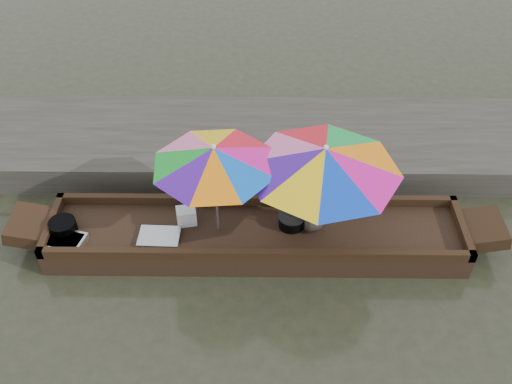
{
  "coord_description": "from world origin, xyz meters",
  "views": [
    {
      "loc": [
        0.06,
        -5.78,
        6.33
      ],
      "look_at": [
        0.0,
        0.1,
        1.0
      ],
      "focal_mm": 40.0,
      "sensor_mm": 36.0,
      "label": 1
    }
  ],
  "objects_px": {
    "cooking_pot": "(63,227)",
    "supply_bag": "(186,216)",
    "charcoal_grill": "(292,221)",
    "umbrella_stern": "(322,191)",
    "boat_hull": "(256,238)",
    "tray_crayfish": "(63,241)",
    "vendor": "(315,203)",
    "umbrella_bow": "(216,190)",
    "tray_scallop": "(159,237)"
  },
  "relations": [
    {
      "from": "charcoal_grill",
      "to": "tray_scallop",
      "type": "bearing_deg",
      "value": -171.46
    },
    {
      "from": "tray_crayfish",
      "to": "tray_scallop",
      "type": "relative_size",
      "value": 1.0
    },
    {
      "from": "cooking_pot",
      "to": "tray_scallop",
      "type": "xyz_separation_m",
      "value": [
        1.39,
        -0.11,
        -0.07
      ]
    },
    {
      "from": "vendor",
      "to": "umbrella_bow",
      "type": "relative_size",
      "value": 0.58
    },
    {
      "from": "umbrella_bow",
      "to": "umbrella_stern",
      "type": "distance_m",
      "value": 1.44
    },
    {
      "from": "tray_scallop",
      "to": "cooking_pot",
      "type": "bearing_deg",
      "value": 175.5
    },
    {
      "from": "cooking_pot",
      "to": "charcoal_grill",
      "type": "height_order",
      "value": "cooking_pot"
    },
    {
      "from": "boat_hull",
      "to": "umbrella_stern",
      "type": "distance_m",
      "value": 1.31
    },
    {
      "from": "boat_hull",
      "to": "charcoal_grill",
      "type": "relative_size",
      "value": 15.99
    },
    {
      "from": "charcoal_grill",
      "to": "umbrella_bow",
      "type": "bearing_deg",
      "value": -174.8
    },
    {
      "from": "tray_crayfish",
      "to": "umbrella_bow",
      "type": "bearing_deg",
      "value": 7.82
    },
    {
      "from": "tray_scallop",
      "to": "supply_bag",
      "type": "relative_size",
      "value": 2.09
    },
    {
      "from": "tray_scallop",
      "to": "umbrella_stern",
      "type": "distance_m",
      "value": 2.4
    },
    {
      "from": "cooking_pot",
      "to": "umbrella_bow",
      "type": "bearing_deg",
      "value": 2.03
    },
    {
      "from": "tray_crayfish",
      "to": "umbrella_stern",
      "type": "relative_size",
      "value": 0.28
    },
    {
      "from": "charcoal_grill",
      "to": "vendor",
      "type": "xyz_separation_m",
      "value": [
        0.31,
        -0.04,
        0.41
      ]
    },
    {
      "from": "tray_crayfish",
      "to": "cooking_pot",
      "type": "bearing_deg",
      "value": 102.8
    },
    {
      "from": "tray_crayfish",
      "to": "umbrella_stern",
      "type": "height_order",
      "value": "umbrella_stern"
    },
    {
      "from": "tray_crayfish",
      "to": "charcoal_grill",
      "type": "height_order",
      "value": "charcoal_grill"
    },
    {
      "from": "boat_hull",
      "to": "umbrella_stern",
      "type": "bearing_deg",
      "value": 0.0
    },
    {
      "from": "tray_crayfish",
      "to": "umbrella_bow",
      "type": "height_order",
      "value": "umbrella_bow"
    },
    {
      "from": "umbrella_bow",
      "to": "cooking_pot",
      "type": "bearing_deg",
      "value": -177.97
    },
    {
      "from": "tray_crayfish",
      "to": "supply_bag",
      "type": "relative_size",
      "value": 2.09
    },
    {
      "from": "boat_hull",
      "to": "umbrella_bow",
      "type": "xyz_separation_m",
      "value": [
        -0.55,
        0.0,
        0.95
      ]
    },
    {
      "from": "tray_crayfish",
      "to": "charcoal_grill",
      "type": "bearing_deg",
      "value": 6.96
    },
    {
      "from": "charcoal_grill",
      "to": "cooking_pot",
      "type": "bearing_deg",
      "value": -176.94
    },
    {
      "from": "supply_bag",
      "to": "umbrella_stern",
      "type": "relative_size",
      "value": 0.13
    },
    {
      "from": "cooking_pot",
      "to": "tray_scallop",
      "type": "height_order",
      "value": "cooking_pot"
    },
    {
      "from": "tray_crayfish",
      "to": "charcoal_grill",
      "type": "relative_size",
      "value": 1.55
    },
    {
      "from": "boat_hull",
      "to": "supply_bag",
      "type": "height_order",
      "value": "supply_bag"
    },
    {
      "from": "cooking_pot",
      "to": "supply_bag",
      "type": "bearing_deg",
      "value": 7.15
    },
    {
      "from": "cooking_pot",
      "to": "charcoal_grill",
      "type": "bearing_deg",
      "value": 3.06
    },
    {
      "from": "tray_crayfish",
      "to": "supply_bag",
      "type": "xyz_separation_m",
      "value": [
        1.71,
        0.44,
        0.09
      ]
    },
    {
      "from": "charcoal_grill",
      "to": "supply_bag",
      "type": "bearing_deg",
      "value": 178.35
    },
    {
      "from": "supply_bag",
      "to": "vendor",
      "type": "bearing_deg",
      "value": -2.55
    },
    {
      "from": "boat_hull",
      "to": "vendor",
      "type": "relative_size",
      "value": 6.12
    },
    {
      "from": "supply_bag",
      "to": "umbrella_bow",
      "type": "distance_m",
      "value": 0.81
    },
    {
      "from": "cooking_pot",
      "to": "vendor",
      "type": "relative_size",
      "value": 0.4
    },
    {
      "from": "boat_hull",
      "to": "tray_scallop",
      "type": "relative_size",
      "value": 10.32
    },
    {
      "from": "supply_bag",
      "to": "umbrella_bow",
      "type": "height_order",
      "value": "umbrella_bow"
    },
    {
      "from": "supply_bag",
      "to": "tray_scallop",
      "type": "bearing_deg",
      "value": -137.77
    },
    {
      "from": "tray_crayfish",
      "to": "umbrella_stern",
      "type": "xyz_separation_m",
      "value": [
        3.62,
        0.3,
        0.73
      ]
    },
    {
      "from": "cooking_pot",
      "to": "vendor",
      "type": "xyz_separation_m",
      "value": [
        3.6,
        0.14,
        0.39
      ]
    },
    {
      "from": "tray_scallop",
      "to": "umbrella_bow",
      "type": "xyz_separation_m",
      "value": [
        0.84,
        0.19,
        0.74
      ]
    },
    {
      "from": "umbrella_stern",
      "to": "cooking_pot",
      "type": "bearing_deg",
      "value": -178.77
    },
    {
      "from": "cooking_pot",
      "to": "supply_bag",
      "type": "xyz_separation_m",
      "value": [
        1.76,
        0.22,
        0.03
      ]
    },
    {
      "from": "boat_hull",
      "to": "tray_scallop",
      "type": "xyz_separation_m",
      "value": [
        -1.38,
        -0.19,
        0.21
      ]
    },
    {
      "from": "charcoal_grill",
      "to": "umbrella_stern",
      "type": "xyz_separation_m",
      "value": [
        0.38,
        -0.1,
        0.69
      ]
    },
    {
      "from": "tray_scallop",
      "to": "charcoal_grill",
      "type": "distance_m",
      "value": 1.92
    },
    {
      "from": "charcoal_grill",
      "to": "supply_bag",
      "type": "relative_size",
      "value": 1.35
    }
  ]
}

